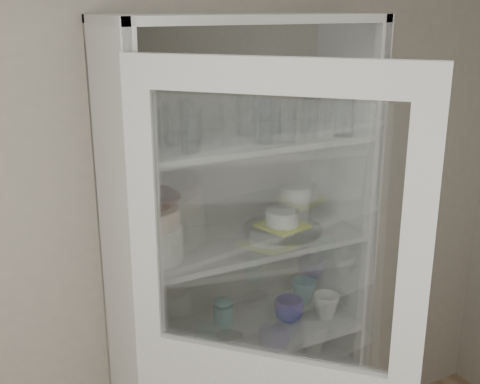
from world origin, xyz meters
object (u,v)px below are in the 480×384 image
plate_stack_back (137,235)px  white_canister (146,337)px  cream_bowl (150,217)px  yellow_trivet (283,225)px  goblet_1 (186,116)px  mug_blue (289,310)px  mug_white (326,306)px  measuring_cups (227,339)px  goblet_2 (241,113)px  glass_platter (282,229)px  grey_bowl_stack (294,205)px  terracotta_bowl (150,201)px  goblet_0 (123,119)px  plate_stack_front (152,242)px  pantry_cabinet (233,303)px  teal_jar (223,312)px  goblet_3 (312,105)px  white_ramekin (283,217)px  mug_teal (304,291)px

plate_stack_back → white_canister: bearing=-99.0°
cream_bowl → yellow_trivet: bearing=1.5°
goblet_1 → mug_blue: 0.93m
mug_white → measuring_cups: 0.46m
goblet_2 → glass_platter: size_ratio=0.47×
grey_bowl_stack → mug_white: 0.46m
terracotta_bowl → mug_white: terracotta_bowl is taller
goblet_0 → plate_stack_back: goblet_0 is taller
goblet_0 → plate_stack_back: size_ratio=0.88×
cream_bowl → white_canister: size_ratio=1.62×
grey_bowl_stack → mug_blue: size_ratio=1.29×
plate_stack_front → plate_stack_back: bearing=95.0°
grey_bowl_stack → pantry_cabinet: bearing=173.8°
cream_bowl → teal_jar: (0.33, 0.10, -0.51)m
goblet_0 → goblet_3: bearing=-2.9°
goblet_3 → yellow_trivet: 0.50m
plate_stack_front → goblet_0: bearing=102.4°
pantry_cabinet → glass_platter: size_ratio=6.58×
white_ramekin → mug_white: bearing=-20.9°
plate_stack_front → cream_bowl: cream_bowl is taller
pantry_cabinet → white_ramekin: (0.18, -0.09, 0.38)m
goblet_1 → mug_blue: bearing=-19.3°
terracotta_bowl → mug_teal: bearing=7.9°
plate_stack_front → yellow_trivet: plate_stack_front is taller
goblet_1 → white_ramekin: goblet_1 is taller
goblet_1 → white_ramekin: bearing=-17.6°
goblet_2 → mug_blue: bearing=-34.6°
mug_teal → teal_jar: bearing=162.2°
pantry_cabinet → white_ramekin: pantry_cabinet is taller
pantry_cabinet → grey_bowl_stack: size_ratio=13.12×
goblet_0 → measuring_cups: (0.31, -0.20, -0.87)m
pantry_cabinet → mug_blue: pantry_cabinet is taller
mug_teal → mug_white: (0.01, -0.16, 0.00)m
goblet_1 → mug_white: goblet_1 is taller
plate_stack_front → yellow_trivet: size_ratio=1.37×
glass_platter → teal_jar: 0.43m
pantry_cabinet → goblet_0: (-0.41, 0.05, 0.81)m
goblet_3 → grey_bowl_stack: goblet_3 is taller
measuring_cups → teal_jar: bearing=69.4°
glass_platter → goblet_3: bearing=27.3°
goblet_2 → plate_stack_front: (-0.42, -0.11, -0.41)m
pantry_cabinet → measuring_cups: pantry_cabinet is taller
mug_white → yellow_trivet: bearing=144.3°
cream_bowl → white_ramekin: cream_bowl is taller
goblet_0 → grey_bowl_stack: size_ratio=1.06×
glass_platter → yellow_trivet: (0.00, 0.00, 0.01)m
pantry_cabinet → measuring_cups: (-0.10, -0.15, -0.06)m
glass_platter → white_ramekin: bearing=0.0°
white_ramekin → white_canister: size_ratio=1.06×
goblet_1 → glass_platter: goblet_1 is taller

